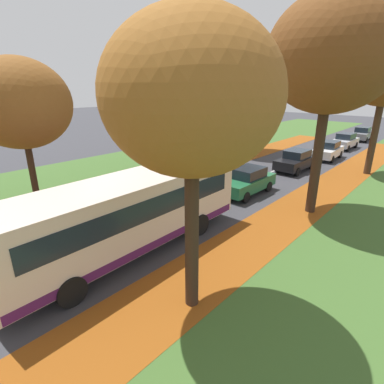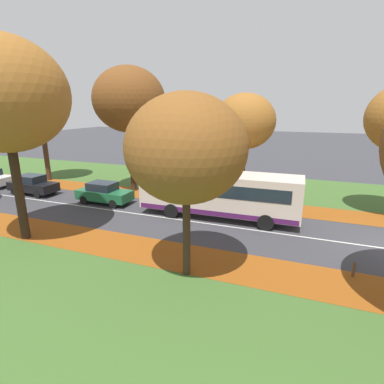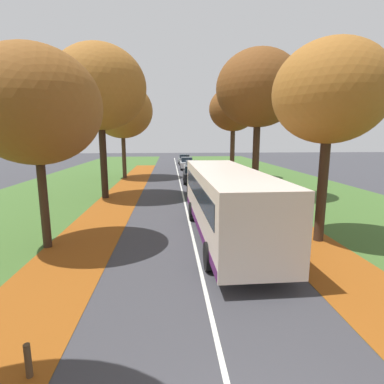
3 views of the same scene
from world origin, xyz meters
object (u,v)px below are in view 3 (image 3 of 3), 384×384
(tree_left_near, at_px, (35,106))
(car_grey_trailing, at_px, (184,159))
(bus, at_px, (226,199))
(tree_right_far, at_px, (233,109))
(car_green_lead, at_px, (200,186))
(tree_left_mid, at_px, (100,88))
(bollard_third, at_px, (28,361))
(tree_left_far, at_px, (122,111))
(tree_right_mid, at_px, (258,89))
(car_silver_fourth_in_line, at_px, (187,163))
(tree_right_near, at_px, (330,93))
(car_white_third_in_line, at_px, (193,168))
(car_black_following, at_px, (192,174))

(tree_left_near, xyz_separation_m, car_grey_trailing, (7.23, 35.59, -4.65))
(tree_left_near, bearing_deg, bus, 5.08)
(tree_right_far, xyz_separation_m, car_green_lead, (-4.42, -9.99, -6.31))
(tree_right_far, bearing_deg, tree_left_mid, -139.04)
(tree_left_mid, relative_size, bollard_third, 15.54)
(tree_left_near, relative_size, tree_left_far, 0.78)
(car_green_lead, bearing_deg, tree_right_mid, -1.83)
(bollard_third, bearing_deg, car_silver_fourth_in_line, 82.11)
(car_green_lead, bearing_deg, bus, -88.78)
(tree_left_near, xyz_separation_m, tree_left_mid, (0.26, 9.79, 2.15))
(bollard_third, bearing_deg, bus, 56.08)
(tree_right_mid, bearing_deg, tree_left_near, -139.64)
(tree_right_near, bearing_deg, car_white_third_in_line, 99.13)
(bollard_third, bearing_deg, tree_left_near, 108.70)
(car_silver_fourth_in_line, relative_size, car_grey_trailing, 0.99)
(car_green_lead, relative_size, car_grey_trailing, 0.99)
(tree_left_near, relative_size, tree_left_mid, 0.73)
(tree_right_mid, xyz_separation_m, bus, (-3.82, -8.81, -5.92))
(tree_right_mid, relative_size, bus, 0.99)
(tree_left_far, height_order, car_silver_fourth_in_line, tree_left_far)
(tree_left_mid, relative_size, tree_right_near, 1.30)
(tree_left_mid, distance_m, tree_left_far, 10.53)
(car_white_third_in_line, bearing_deg, bollard_third, -100.17)
(car_green_lead, bearing_deg, tree_left_mid, 178.37)
(tree_left_far, distance_m, tree_right_far, 11.44)
(bollard_third, relative_size, bus, 0.06)
(tree_right_far, distance_m, car_green_lead, 12.62)
(tree_right_mid, bearing_deg, tree_right_far, 87.70)
(tree_right_mid, distance_m, car_green_lead, 7.90)
(car_white_third_in_line, distance_m, car_silver_fourth_in_line, 6.19)
(tree_right_far, distance_m, car_black_following, 8.23)
(tree_right_far, bearing_deg, car_white_third_in_line, 143.01)
(bollard_third, bearing_deg, tree_left_mid, 97.03)
(bus, relative_size, car_black_following, 2.46)
(tree_right_near, xyz_separation_m, tree_right_far, (0.33, 19.64, 1.08))
(tree_right_far, distance_m, bus, 20.14)
(bollard_third, relative_size, car_green_lead, 0.16)
(tree_right_near, distance_m, car_silver_fourth_in_line, 29.56)
(bus, relative_size, car_grey_trailing, 2.45)
(tree_right_far, distance_m, car_grey_trailing, 17.74)
(tree_left_far, xyz_separation_m, tree_right_near, (11.08, -20.35, -0.94))
(tree_left_near, height_order, tree_right_near, tree_right_near)
(tree_right_mid, xyz_separation_m, car_black_following, (-4.05, 7.28, -6.81))
(tree_right_mid, height_order, car_grey_trailing, tree_right_mid)
(tree_left_far, relative_size, car_black_following, 2.31)
(bus, xyz_separation_m, car_grey_trailing, (-0.09, 34.94, -0.89))
(tree_right_mid, relative_size, car_white_third_in_line, 2.41)
(tree_left_near, relative_size, tree_right_mid, 0.74)
(tree_right_mid, distance_m, car_black_following, 10.76)
(car_black_following, bearing_deg, bus, -89.20)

